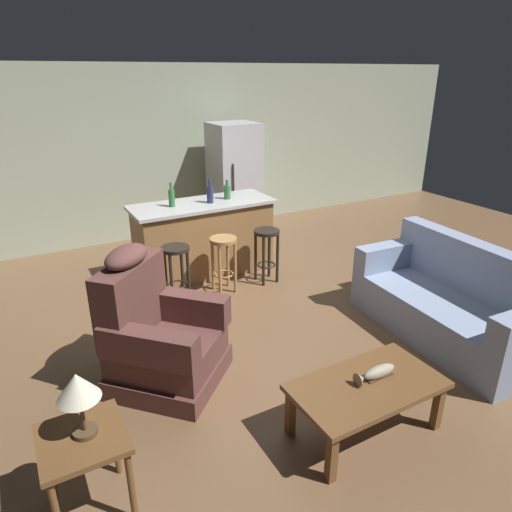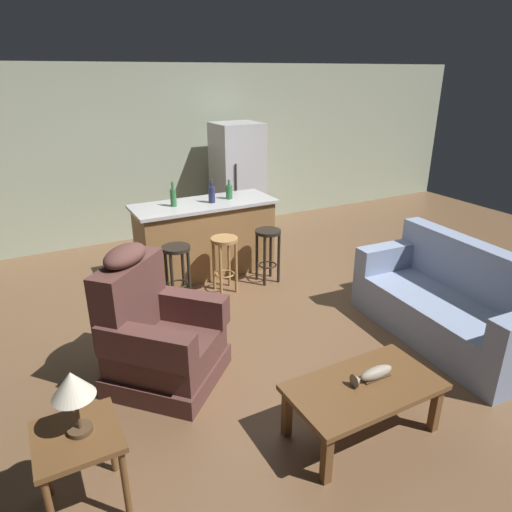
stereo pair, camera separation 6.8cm
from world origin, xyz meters
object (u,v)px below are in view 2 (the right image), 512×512
Objects in this scene: recliner_near_lamp at (157,336)px; refrigerator at (238,180)px; table_lamp at (72,388)px; bar_stool_right at (268,246)px; fish_figurine at (372,375)px; bar_stool_left at (177,264)px; end_table at (79,448)px; coffee_table at (364,391)px; bottle_tall_green at (229,192)px; bottle_wine_dark at (212,194)px; couch at (451,305)px; bottle_short_amber at (173,197)px; bar_stool_middle at (225,254)px; kitchen_island at (206,238)px.

recliner_near_lamp is 3.89m from refrigerator.
table_lamp reaches higher than bar_stool_right.
bar_stool_left reaches higher than fish_figurine.
refrigerator is at bearing 53.51° from end_table.
bottle_tall_green is at bearing 81.57° from coffee_table.
coffee_table is 2.65m from bar_stool_left.
bottle_tall_green reaches higher than table_lamp.
bottle_wine_dark reaches higher than table_lamp.
recliner_near_lamp reaches higher than end_table.
bar_stool_left is at bearing -39.40° from couch.
coffee_table is 1.73m from recliner_near_lamp.
fish_figurine is 0.17× the size of couch.
refrigerator is 1.88m from bottle_short_amber.
couch is 2.51m from bar_stool_middle.
recliner_near_lamp is at bearing -125.35° from bottle_wine_dark.
recliner_near_lamp reaches higher than couch.
refrigerator is at bearing 75.09° from coffee_table.
end_table is at bearing -153.08° from table_lamp.
recliner_near_lamp reaches higher than coffee_table.
bar_stool_left is at bearing -146.21° from bottle_tall_green.
recliner_near_lamp is at bearing -10.79° from couch.
fish_figurine is at bearing -92.27° from bottle_wine_dark.
end_table is at bearing -118.67° from bottle_short_amber.
kitchen_island is at bearing -2.14° from bottle_short_amber.
bottle_short_amber is at bearing 119.93° from bar_stool_middle.
bottle_wine_dark reaches higher than bar_stool_left.
end_table is 0.41m from table_lamp.
fish_figurine is 0.50× the size of bar_stool_right.
recliner_near_lamp is 1.33m from table_lamp.
bottle_short_amber is (-0.37, 0.64, 0.59)m from bar_stool_middle.
bar_stool_middle is at bearing -100.24° from bottle_wine_dark.
table_lamp is (0.03, 0.01, 0.41)m from end_table.
bar_stool_middle is 2.76× the size of bottle_tall_green.
bottle_wine_dark is at bearing 87.73° from fish_figurine.
kitchen_island is at bearing 46.15° from bar_stool_left.
end_table is at bearing -138.14° from bar_stool_right.
bottle_short_amber reaches higher than coffee_table.
bottle_wine_dark is (0.09, -0.05, 0.58)m from kitchen_island.
couch is at bearing 20.99° from fish_figurine.
bottle_short_amber is at bearing 179.98° from bottle_tall_green.
bar_stool_left is 0.59m from bar_stool_middle.
kitchen_island is 0.63m from bar_stool_middle.
bottle_wine_dark is (0.69, 0.58, 0.59)m from bar_stool_left.
fish_figurine is 3.30m from bottle_tall_green.
refrigerator is (1.18, 4.43, 0.52)m from coffee_table.
bar_stool_left is 1.18m from bar_stool_right.
coffee_table is 4.62m from refrigerator.
refrigerator reaches higher than coffee_table.
table_lamp is at bearing 8.60° from couch.
couch is at bearing -60.75° from bottle_wine_dark.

